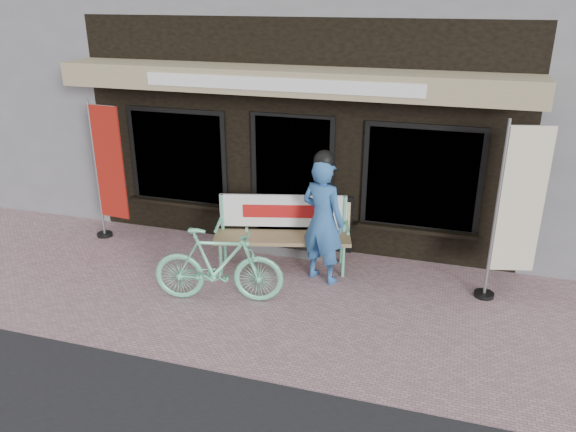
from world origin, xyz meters
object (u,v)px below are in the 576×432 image
(person, at_px, (323,218))
(menu_stand, at_px, (338,223))
(bench, at_px, (283,227))
(bicycle, at_px, (218,265))
(nobori_red, at_px, (108,170))
(nobori_cream, at_px, (516,210))

(person, relative_size, menu_stand, 2.05)
(bench, relative_size, bicycle, 1.19)
(bicycle, height_order, nobori_red, nobori_red)
(nobori_cream, height_order, menu_stand, nobori_cream)
(bicycle, bearing_deg, bench, -34.84)
(person, bearing_deg, nobori_cream, 25.01)
(bicycle, bearing_deg, person, -62.59)
(person, height_order, nobori_red, nobori_red)
(menu_stand, bearing_deg, person, -92.46)
(bicycle, height_order, menu_stand, bicycle)
(nobori_red, height_order, nobori_cream, nobori_cream)
(bench, xyz_separation_m, nobori_cream, (3.20, -0.04, 0.64))
(nobori_red, bearing_deg, bicycle, -23.58)
(bench, bearing_deg, person, -35.17)
(bench, xyz_separation_m, menu_stand, (0.69, 0.76, -0.16))
(bicycle, relative_size, nobori_cream, 0.71)
(person, relative_size, bicycle, 1.11)
(person, relative_size, nobori_red, 0.83)
(person, relative_size, nobori_cream, 0.78)
(nobori_cream, bearing_deg, bicycle, -175.82)
(bicycle, distance_m, menu_stand, 2.34)
(bench, xyz_separation_m, nobori_red, (-3.05, 0.14, 0.57))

